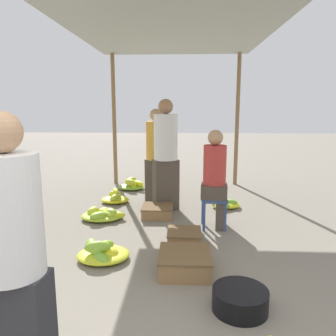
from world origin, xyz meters
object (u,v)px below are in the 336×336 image
at_px(stool, 214,203).
at_px(crate_mid, 184,238).
at_px(shopper_walking_mid, 156,154).
at_px(shopper_walking_far, 166,154).
at_px(banana_pile_left_0, 102,253).
at_px(crate_near, 185,262).
at_px(crate_far, 157,211).
at_px(vendor_seated, 216,178).
at_px(banana_pile_left_2, 103,215).
at_px(banana_pile_right_1, 225,204).
at_px(vendor_foreground, 12,258).
at_px(banana_pile_left_1, 115,198).
at_px(banana_pile_left_3, 132,185).
at_px(basin_black, 240,300).

xyz_separation_m(stool, crate_mid, (-0.40, -0.58, -0.25)).
distance_m(stool, shopper_walking_mid, 1.58).
bearing_deg(shopper_walking_far, banana_pile_left_0, -108.41).
relative_size(crate_near, crate_far, 1.13).
bearing_deg(vendor_seated, shopper_walking_mid, 126.15).
distance_m(banana_pile_left_2, banana_pile_right_1, 1.95).
relative_size(vendor_foreground, banana_pile_right_1, 3.14).
relative_size(banana_pile_left_1, banana_pile_left_3, 0.97).
distance_m(vendor_foreground, stool, 3.03).
bearing_deg(banana_pile_right_1, vendor_foreground, -113.81).
distance_m(basin_black, shopper_walking_far, 2.84).
relative_size(vendor_foreground, vendor_seated, 1.20).
bearing_deg(banana_pile_left_1, crate_near, -63.46).
distance_m(banana_pile_left_2, banana_pile_left_3, 1.78).
xyz_separation_m(crate_mid, crate_far, (-0.40, 1.01, -0.00)).
height_order(banana_pile_left_1, shopper_walking_far, shopper_walking_far).
xyz_separation_m(crate_near, crate_mid, (-0.01, 0.66, -0.02)).
bearing_deg(vendor_foreground, crate_far, 80.58).
distance_m(crate_near, crate_far, 1.72).
bearing_deg(banana_pile_left_1, crate_mid, -55.41).
distance_m(banana_pile_left_3, shopper_walking_mid, 1.23).
distance_m(stool, basin_black, 1.86).
distance_m(banana_pile_left_1, banana_pile_left_2, 0.86).
xyz_separation_m(basin_black, shopper_walking_mid, (-0.92, 3.06, 0.74)).
bearing_deg(shopper_walking_mid, basin_black, -73.30).
relative_size(banana_pile_left_3, crate_far, 1.22).
bearing_deg(banana_pile_left_1, crate_far, -41.80).
xyz_separation_m(vendor_seated, crate_near, (-0.41, -1.24, -0.59)).
bearing_deg(stool, crate_far, 151.61).
bearing_deg(crate_far, banana_pile_left_3, 111.37).
height_order(vendor_seated, banana_pile_left_3, vendor_seated).
bearing_deg(banana_pile_right_1, crate_near, -107.20).
height_order(crate_far, shopper_walking_mid, shopper_walking_mid).
height_order(stool, crate_mid, stool).
height_order(crate_near, shopper_walking_mid, shopper_walking_mid).
bearing_deg(crate_mid, shopper_walking_far, 102.09).
bearing_deg(crate_near, banana_pile_left_1, 116.54).
bearing_deg(banana_pile_right_1, shopper_walking_mid, 163.79).
height_order(basin_black, shopper_walking_far, shopper_walking_far).
xyz_separation_m(crate_far, shopper_walking_far, (0.11, 0.35, 0.82)).
height_order(shopper_walking_mid, shopper_walking_far, shopper_walking_far).
xyz_separation_m(vendor_foreground, basin_black, (1.36, 0.85, -0.74)).
distance_m(vendor_seated, crate_mid, 0.94).
xyz_separation_m(stool, banana_pile_left_3, (-1.42, 2.04, -0.25)).
height_order(crate_mid, crate_far, crate_mid).
height_order(banana_pile_left_0, banana_pile_left_2, banana_pile_left_0).
xyz_separation_m(vendor_foreground, crate_far, (0.52, 3.12, -0.75)).
relative_size(vendor_foreground, banana_pile_left_0, 2.76).
bearing_deg(basin_black, banana_pile_left_2, 127.65).
relative_size(stool, basin_black, 0.94).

